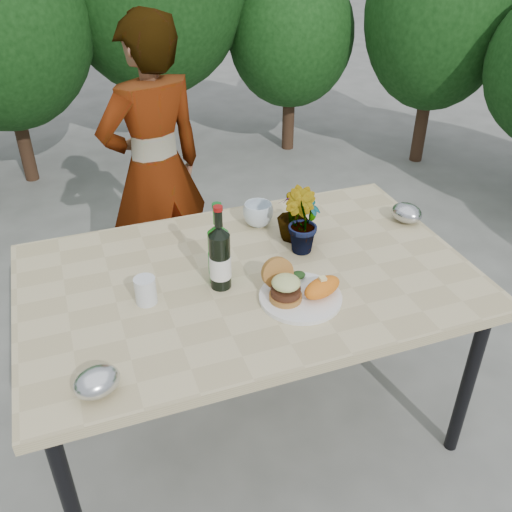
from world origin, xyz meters
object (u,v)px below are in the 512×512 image
object	(u,v)px
wine_bottle	(220,258)
person	(155,170)
dinner_plate	(300,297)
patio_table	(248,288)

from	to	relation	value
wine_bottle	person	distance (m)	1.03
dinner_plate	patio_table	bearing A→B (deg)	121.22
patio_table	dinner_plate	world-z (taller)	dinner_plate
dinner_plate	wine_bottle	distance (m)	0.30
patio_table	person	bearing A→B (deg)	97.71
dinner_plate	wine_bottle	xyz separation A→B (m)	(-0.23, 0.16, 0.11)
patio_table	wine_bottle	world-z (taller)	wine_bottle
patio_table	person	world-z (taller)	person
dinner_plate	person	distance (m)	1.22
patio_table	dinner_plate	distance (m)	0.24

